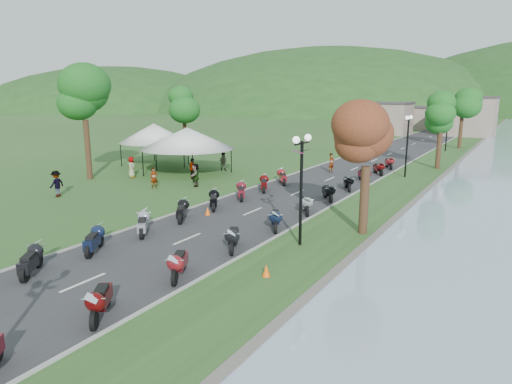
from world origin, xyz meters
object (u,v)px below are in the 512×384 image
Objects in this scene: pedestrian_a at (155,188)px; pedestrian_c at (58,197)px; vendor_tent_main at (188,151)px; pedestrian_b at (223,170)px.

pedestrian_a is 0.87× the size of pedestrian_c.
pedestrian_c is (-2.04, -11.30, -2.00)m from vendor_tent_main.
pedestrian_a is at bearing 80.41° from pedestrian_b.
vendor_tent_main is 3.41× the size of pedestrian_a.
pedestrian_b reaches higher than pedestrian_a.
vendor_tent_main reaches higher than pedestrian_c.
pedestrian_c reaches higher than pedestrian_a.
pedestrian_c reaches higher than pedestrian_b.
pedestrian_b is 14.83m from pedestrian_c.
vendor_tent_main is 3.23× the size of pedestrian_b.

